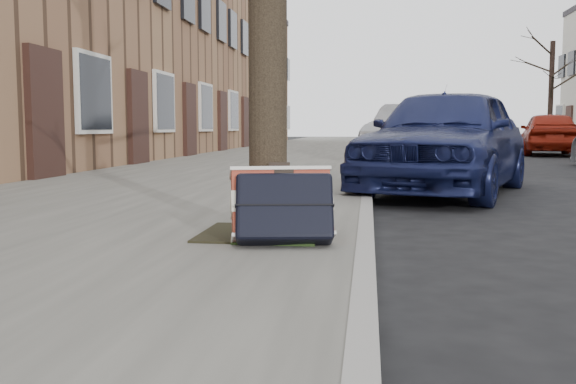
# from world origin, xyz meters

# --- Properties ---
(near_sidewalk) EXTENTS (5.00, 70.00, 0.12)m
(near_sidewalk) POSITION_xyz_m (-3.70, 15.00, 0.06)
(near_sidewalk) COLOR slate
(near_sidewalk) RESTS_ON ground
(house_near) EXTENTS (6.80, 40.00, 7.00)m
(house_near) POSITION_xyz_m (-9.60, 16.00, 3.50)
(house_near) COLOR brown
(house_near) RESTS_ON ground
(dirt_patch) EXTENTS (0.85, 0.85, 0.02)m
(dirt_patch) POSITION_xyz_m (-2.00, 1.20, 0.13)
(dirt_patch) COLOR black
(dirt_patch) RESTS_ON near_sidewalk
(suitcase_red) EXTENTS (0.72, 0.51, 0.51)m
(suitcase_red) POSITION_xyz_m (-1.81, 0.87, 0.37)
(suitcase_red) COLOR maroon
(suitcase_red) RESTS_ON near_sidewalk
(suitcase_navy) EXTENTS (0.68, 0.46, 0.49)m
(suitcase_navy) POSITION_xyz_m (-1.78, 0.79, 0.37)
(suitcase_navy) COLOR black
(suitcase_navy) RESTS_ON near_sidewalk
(car_near_front) EXTENTS (3.03, 4.61, 1.46)m
(car_near_front) POSITION_xyz_m (-0.19, 5.54, 0.73)
(car_near_front) COLOR #151B45
(car_near_front) RESTS_ON ground
(car_near_mid) EXTENTS (2.70, 4.74, 1.48)m
(car_near_mid) POSITION_xyz_m (-0.13, 12.84, 0.74)
(car_near_mid) COLOR #B3B6BB
(car_near_mid) RESTS_ON ground
(car_near_back) EXTENTS (3.95, 5.61, 1.42)m
(car_near_back) POSITION_xyz_m (0.09, 23.55, 0.71)
(car_near_back) COLOR #313136
(car_near_back) RESTS_ON ground
(car_far_back) EXTENTS (2.34, 4.35, 1.41)m
(car_far_back) POSITION_xyz_m (4.54, 18.39, 0.70)
(car_far_back) COLOR maroon
(car_far_back) RESTS_ON ground
(tree_far_c) EXTENTS (0.23, 0.23, 4.77)m
(tree_far_c) POSITION_xyz_m (7.20, 28.26, 2.51)
(tree_far_c) COLOR black
(tree_far_c) RESTS_ON far_sidewalk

